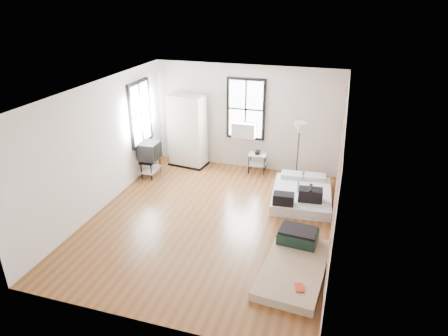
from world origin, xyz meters
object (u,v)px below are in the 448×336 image
(side_table, at_px, (257,158))
(mattress_bare, at_px, (295,260))
(tv_stand, at_px, (150,152))
(mattress_main, at_px, (301,194))
(wardrobe, at_px, (187,131))
(floor_lamp, at_px, (300,131))

(side_table, bearing_deg, mattress_bare, -67.77)
(mattress_bare, bearing_deg, side_table, 117.05)
(side_table, distance_m, tv_stand, 2.83)
(mattress_main, distance_m, mattress_bare, 2.49)
(mattress_bare, bearing_deg, wardrobe, 138.29)
(mattress_bare, xyz_separation_m, side_table, (-1.53, 3.75, 0.29))
(mattress_main, bearing_deg, wardrobe, 155.46)
(mattress_bare, relative_size, floor_lamp, 1.33)
(side_table, bearing_deg, floor_lamp, -3.78)
(mattress_main, distance_m, tv_stand, 4.00)
(mattress_main, xyz_separation_m, side_table, (-1.34, 1.26, 0.26))
(wardrobe, distance_m, floor_lamp, 3.03)
(mattress_main, xyz_separation_m, mattress_bare, (0.19, -2.48, -0.03))
(wardrobe, height_order, side_table, wardrobe)
(mattress_bare, bearing_deg, floor_lamp, 102.15)
(mattress_bare, relative_size, side_table, 3.27)
(mattress_main, distance_m, side_table, 1.86)
(wardrobe, bearing_deg, mattress_bare, -39.62)
(mattress_main, distance_m, wardrobe, 3.60)
(mattress_main, height_order, mattress_bare, mattress_main)
(wardrobe, distance_m, side_table, 2.04)
(tv_stand, bearing_deg, floor_lamp, 13.02)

